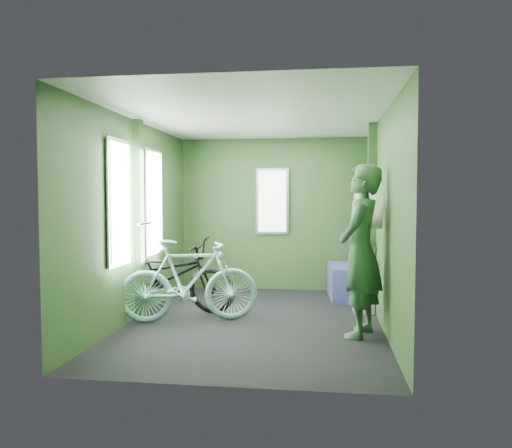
# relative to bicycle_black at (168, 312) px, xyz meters

# --- Properties ---
(room) EXTENTS (4.00, 4.02, 2.31)m
(room) POSITION_rel_bicycle_black_xyz_m (1.08, -0.27, 1.44)
(room) COLOR black
(room) RESTS_ON ground
(bicycle_black) EXTENTS (1.78, 0.95, 0.99)m
(bicycle_black) POSITION_rel_bicycle_black_xyz_m (0.00, 0.00, 0.00)
(bicycle_black) COLOR black
(bicycle_black) RESTS_ON ground
(bicycle_mint) EXTENTS (1.63, 0.89, 0.96)m
(bicycle_mint) POSITION_rel_bicycle_black_xyz_m (0.39, -0.46, 0.00)
(bicycle_mint) COLOR #8CCFC3
(bicycle_mint) RESTS_ON ground
(passenger) EXTENTS (0.59, 0.75, 1.74)m
(passenger) POSITION_rel_bicycle_black_xyz_m (2.26, -0.77, 0.87)
(passenger) COLOR #2F5633
(passenger) RESTS_ON ground
(waste_box) EXTENTS (0.25, 0.34, 0.83)m
(waste_box) POSITION_rel_bicycle_black_xyz_m (2.38, 0.34, 0.42)
(waste_box) COLOR gray
(waste_box) RESTS_ON ground
(bench_seat) EXTENTS (0.57, 0.96, 0.98)m
(bench_seat) POSITION_rel_bicycle_black_xyz_m (2.27, 1.14, 0.29)
(bench_seat) COLOR navy
(bench_seat) RESTS_ON ground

